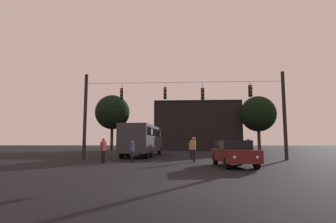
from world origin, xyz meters
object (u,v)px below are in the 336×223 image
pedestrian_crossing_right (132,150)px  pedestrian_trailing (249,148)px  car_near_right (234,153)px  tree_left_silhouette (258,114)px  pedestrian_near_bus (103,149)px  pedestrian_crossing_left (194,148)px  tree_behind_building (112,112)px  pedestrian_far_side (191,149)px  pedestrian_crossing_center (232,150)px  city_bus (144,138)px

pedestrian_crossing_right → pedestrian_trailing: (8.93, 2.80, 0.12)m
car_near_right → tree_left_silhouette: (9.98, 30.86, 5.46)m
car_near_right → pedestrian_near_bus: size_ratio=2.65×
pedestrian_crossing_left → tree_behind_building: bearing=115.3°
pedestrian_near_bus → tree_behind_building: size_ratio=0.17×
pedestrian_crossing_right → tree_behind_building: size_ratio=0.15×
tree_behind_building → tree_left_silhouette: bearing=-4.3°
pedestrian_far_side → tree_left_silhouette: tree_left_silhouette is taller
pedestrian_crossing_center → tree_behind_building: (-16.71, 28.69, 6.04)m
pedestrian_near_bus → pedestrian_trailing: pedestrian_trailing is taller
pedestrian_crossing_left → pedestrian_trailing: (4.49, 2.69, -0.06)m
pedestrian_near_bus → tree_left_silhouette: 34.60m
pedestrian_far_side → tree_left_silhouette: (12.28, 24.29, 5.37)m
pedestrian_crossing_center → tree_behind_building: size_ratio=0.15×
pedestrian_near_bus → pedestrian_far_side: size_ratio=1.07×
city_bus → pedestrian_crossing_right: bearing=-87.5°
city_bus → pedestrian_far_side: size_ratio=7.02×
pedestrian_crossing_left → pedestrian_far_side: (-0.12, 3.13, -0.14)m
car_near_right → pedestrian_trailing: (2.32, 6.12, 0.17)m
pedestrian_crossing_center → pedestrian_crossing_right: size_ratio=1.03×
car_near_right → pedestrian_crossing_center: bearing=81.1°
pedestrian_crossing_left → pedestrian_crossing_right: size_ratio=1.18×
city_bus → pedestrian_crossing_left: 9.21m
city_bus → pedestrian_near_bus: bearing=-98.4°
city_bus → tree_left_silhouette: size_ratio=1.19×
car_near_right → tree_behind_building: size_ratio=0.44×
city_bus → pedestrian_trailing: bearing=-29.0°
city_bus → pedestrian_far_side: city_bus is taller
car_near_right → pedestrian_near_bus: bearing=166.6°
pedestrian_near_bus → pedestrian_trailing: size_ratio=0.99×
pedestrian_crossing_left → tree_left_silhouette: bearing=66.1°
pedestrian_crossing_right → pedestrian_trailing: size_ratio=0.89×
tree_left_silhouette → tree_behind_building: 26.12m
tree_left_silhouette → tree_behind_building: size_ratio=0.92×
tree_behind_building → pedestrian_crossing_left: bearing=-64.7°
pedestrian_trailing → pedestrian_far_side: pedestrian_trailing is taller
city_bus → pedestrian_crossing_center: size_ratio=7.08×
pedestrian_crossing_center → pedestrian_trailing: (1.67, 1.99, 0.09)m
pedestrian_crossing_left → pedestrian_trailing: bearing=30.9°
pedestrian_crossing_left → pedestrian_crossing_right: 4.44m
pedestrian_crossing_left → pedestrian_crossing_center: 2.91m
pedestrian_crossing_center → pedestrian_trailing: bearing=50.0°
car_near_right → pedestrian_near_bus: 8.56m
pedestrian_crossing_center → pedestrian_near_bus: size_ratio=0.93×
pedestrian_near_bus → tree_behind_building: bearing=104.1°
city_bus → pedestrian_crossing_center: 10.48m
pedestrian_trailing → pedestrian_far_side: (-4.61, 0.44, -0.08)m
car_near_right → pedestrian_far_side: bearing=109.3°
car_near_right → pedestrian_far_side: size_ratio=2.82×
car_near_right → pedestrian_trailing: pedestrian_trailing is taller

